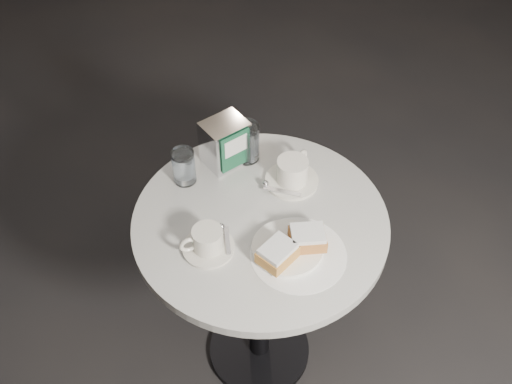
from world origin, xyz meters
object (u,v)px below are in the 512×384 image
object	(u,v)px
coffee_cup_left	(207,241)
water_glass_left	(184,167)
water_glass_right	(247,143)
cafe_table	(260,261)
coffee_cup_right	(292,173)
beignet_plate	(290,246)
napkin_dispenser	(225,143)

from	to	relation	value
coffee_cup_left	water_glass_left	xyz separation A→B (m)	(0.09, 0.25, 0.02)
water_glass_right	cafe_table	bearing A→B (deg)	-117.87
coffee_cup_left	coffee_cup_right	xyz separation A→B (m)	(0.33, 0.06, 0.00)
coffee_cup_left	water_glass_left	distance (m)	0.27
coffee_cup_right	water_glass_right	world-z (taller)	water_glass_right
coffee_cup_left	coffee_cup_right	bearing A→B (deg)	25.50
coffee_cup_right	water_glass_left	size ratio (longest dim) A/B	1.90
cafe_table	water_glass_left	world-z (taller)	water_glass_left
coffee_cup_right	beignet_plate	bearing A→B (deg)	-153.34
beignet_plate	coffee_cup_left	bearing A→B (deg)	139.73
coffee_cup_left	water_glass_left	world-z (taller)	water_glass_left
cafe_table	coffee_cup_left	size ratio (longest dim) A/B	4.43
cafe_table	water_glass_right	size ratio (longest dim) A/B	6.11
water_glass_left	cafe_table	bearing A→B (deg)	-71.20
coffee_cup_left	water_glass_right	size ratio (longest dim) A/B	1.38
beignet_plate	coffee_cup_right	distance (m)	0.26
water_glass_left	water_glass_right	world-z (taller)	water_glass_right
coffee_cup_left	napkin_dispenser	size ratio (longest dim) A/B	1.17
water_glass_left	water_glass_right	bearing A→B (deg)	-8.92
beignet_plate	coffee_cup_left	size ratio (longest dim) A/B	1.24
water_glass_left	water_glass_right	size ratio (longest dim) A/B	0.87
water_glass_left	napkin_dispenser	size ratio (longest dim) A/B	0.74
coffee_cup_left	water_glass_right	bearing A→B (deg)	52.86
coffee_cup_left	cafe_table	bearing A→B (deg)	16.36
water_glass_left	napkin_dispenser	world-z (taller)	napkin_dispenser
beignet_plate	coffee_cup_right	world-z (taller)	coffee_cup_right
beignet_plate	napkin_dispenser	size ratio (longest dim) A/B	1.45
beignet_plate	napkin_dispenser	xyz separation A→B (m)	(0.07, 0.38, 0.05)
coffee_cup_left	water_glass_right	xyz separation A→B (m)	(0.29, 0.22, 0.03)
coffee_cup_left	napkin_dispenser	bearing A→B (deg)	62.31
cafe_table	coffee_cup_left	xyz separation A→B (m)	(-0.17, -0.00, 0.23)
cafe_table	coffee_cup_left	distance (m)	0.29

